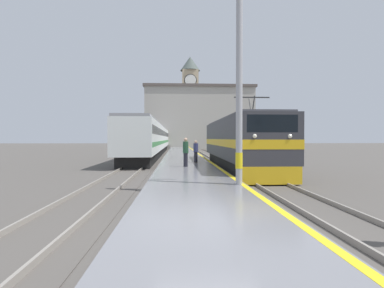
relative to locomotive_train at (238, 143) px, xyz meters
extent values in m
plane|color=#514C47|center=(-3.55, 16.08, -1.82)|extent=(200.00, 200.00, 0.00)
cube|color=slate|center=(-3.55, 11.08, -1.61)|extent=(3.81, 140.00, 0.43)
cube|color=yellow|center=(-1.79, 11.08, -1.39)|extent=(0.20, 140.00, 0.00)
cube|color=#514C47|center=(0.00, 11.08, -1.81)|extent=(2.83, 140.00, 0.02)
cube|color=gray|center=(-0.72, 11.08, -1.73)|extent=(0.07, 140.00, 0.14)
cube|color=gray|center=(0.72, 11.08, -1.73)|extent=(0.07, 140.00, 0.14)
cube|color=#514C47|center=(-7.38, 11.08, -1.81)|extent=(2.83, 140.00, 0.02)
cube|color=gray|center=(-8.09, 11.08, -1.73)|extent=(0.07, 140.00, 0.14)
cube|color=gray|center=(-6.66, 11.08, -1.73)|extent=(0.07, 140.00, 0.14)
cube|color=black|center=(0.00, 0.04, -1.37)|extent=(2.46, 13.65, 0.90)
cube|color=#333338|center=(0.00, 0.04, 0.32)|extent=(2.90, 14.84, 2.48)
cube|color=gold|center=(0.00, 0.04, 0.07)|extent=(2.92, 14.86, 0.44)
cube|color=gold|center=(0.00, -7.23, -1.33)|extent=(2.76, 0.30, 0.81)
cube|color=black|center=(0.00, -7.32, 1.01)|extent=(2.32, 0.12, 0.80)
sphere|color=white|center=(-0.80, -7.36, 0.44)|extent=(0.20, 0.20, 0.20)
sphere|color=white|center=(0.80, -7.36, 0.44)|extent=(0.20, 0.20, 0.20)
cube|color=#4C4C51|center=(0.00, 0.04, 1.62)|extent=(2.61, 14.10, 0.12)
cylinder|color=#333333|center=(0.00, -4.02, 2.18)|extent=(0.06, 0.63, 1.03)
cylinder|color=#333333|center=(0.00, -3.32, 2.18)|extent=(0.06, 0.63, 1.03)
cube|color=#262626|center=(0.00, -3.67, 2.68)|extent=(2.03, 0.08, 0.06)
cube|color=black|center=(-7.38, 24.18, -1.37)|extent=(2.46, 47.49, 0.90)
cube|color=silver|center=(-7.38, 24.18, 0.45)|extent=(2.90, 49.47, 2.74)
cube|color=black|center=(-7.38, 24.18, 1.00)|extent=(2.92, 48.48, 0.64)
cube|color=#338442|center=(-7.38, 24.18, -0.10)|extent=(2.92, 48.48, 0.36)
cube|color=gray|center=(-7.38, 24.18, 1.92)|extent=(2.67, 49.47, 0.20)
cylinder|color=#9E9EA3|center=(-1.93, -9.43, 3.03)|extent=(0.24, 0.24, 8.83)
cylinder|color=yellow|center=(-1.93, -9.43, -0.49)|extent=(0.26, 0.26, 0.60)
cylinder|color=#23232D|center=(-3.72, -2.20, -0.97)|extent=(0.26, 0.26, 0.84)
cylinder|color=#234C33|center=(-3.72, -2.20, -0.20)|extent=(0.34, 0.34, 0.70)
sphere|color=tan|center=(-3.72, -2.20, 0.27)|extent=(0.23, 0.23, 0.23)
cylinder|color=#23232D|center=(-2.89, 1.00, -1.01)|extent=(0.26, 0.26, 0.75)
cylinder|color=navy|center=(-2.89, 1.00, -0.32)|extent=(0.34, 0.34, 0.63)
sphere|color=tan|center=(-2.89, 1.00, 0.09)|extent=(0.20, 0.20, 0.20)
cube|color=tan|center=(-0.92, 53.30, 7.60)|extent=(3.86, 3.86, 18.84)
cylinder|color=black|center=(-0.92, 51.35, 14.32)|extent=(3.00, 0.06, 3.00)
cylinder|color=white|center=(-0.92, 51.32, 14.32)|extent=(2.70, 0.10, 2.70)
cone|color=#47514C|center=(-0.92, 53.30, 18.75)|extent=(4.82, 4.82, 3.47)
cube|color=#A8A399|center=(0.45, 42.74, 4.41)|extent=(22.05, 8.54, 12.47)
cube|color=#564C47|center=(0.45, 42.74, 10.90)|extent=(22.65, 9.14, 0.50)
camera|label=1|loc=(-4.27, -20.50, 0.34)|focal=28.00mm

